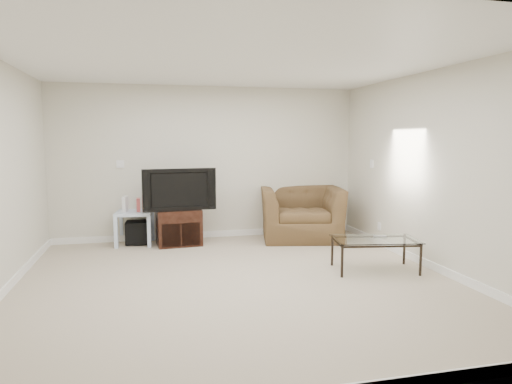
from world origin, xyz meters
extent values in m
plane|color=tan|center=(0.00, 0.00, 0.00)|extent=(5.00, 5.00, 0.00)
plane|color=white|center=(0.00, 0.00, 2.50)|extent=(5.00, 5.00, 0.00)
cube|color=silver|center=(0.00, 2.50, 1.25)|extent=(5.00, 0.02, 2.50)
cube|color=silver|center=(2.50, 0.00, 1.25)|extent=(0.02, 5.00, 2.50)
cube|color=white|center=(-1.40, 2.49, 1.25)|extent=(0.12, 0.02, 0.12)
cube|color=white|center=(2.49, 1.60, 1.25)|extent=(0.02, 0.09, 0.13)
cube|color=white|center=(2.49, 1.30, 0.30)|extent=(0.02, 0.08, 0.12)
cube|color=black|center=(-0.53, 2.01, 0.47)|extent=(0.36, 0.26, 0.05)
imported|color=black|center=(-0.53, 2.02, 0.88)|extent=(1.05, 0.32, 0.64)
cube|color=black|center=(-1.17, 2.26, 0.19)|extent=(0.37, 0.37, 0.34)
cube|color=white|center=(-1.33, 2.24, 0.64)|extent=(0.09, 0.18, 0.24)
cube|color=#CC4C4C|center=(-1.14, 2.22, 0.63)|extent=(0.06, 0.16, 0.21)
imported|color=#4B3A1D|center=(1.47, 2.05, 0.57)|extent=(1.46, 1.10, 1.14)
cube|color=#B2B2B7|center=(1.88, 0.15, 0.42)|extent=(0.17, 0.11, 0.02)
camera|label=1|loc=(-0.98, -5.02, 1.65)|focal=32.00mm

